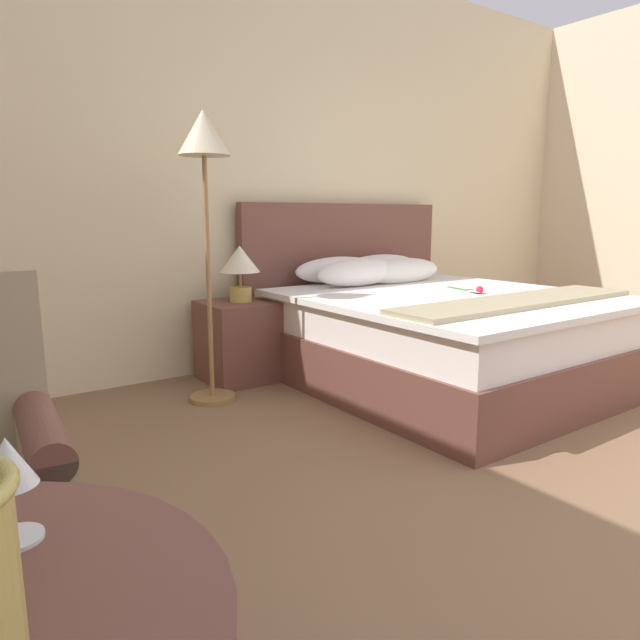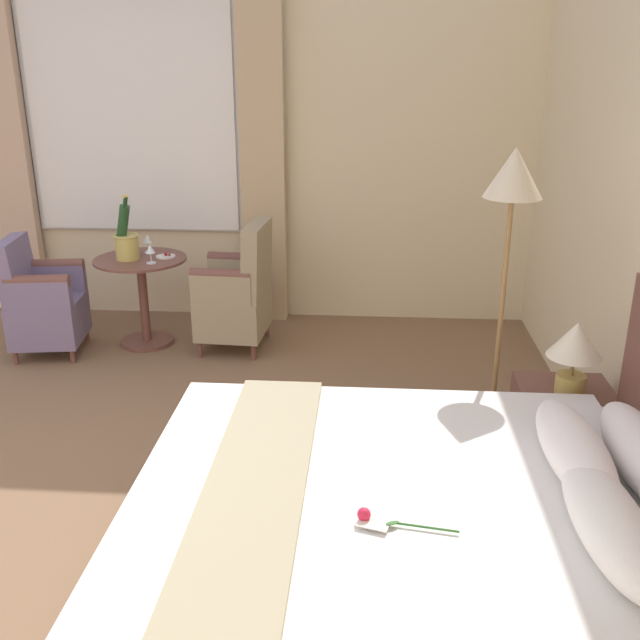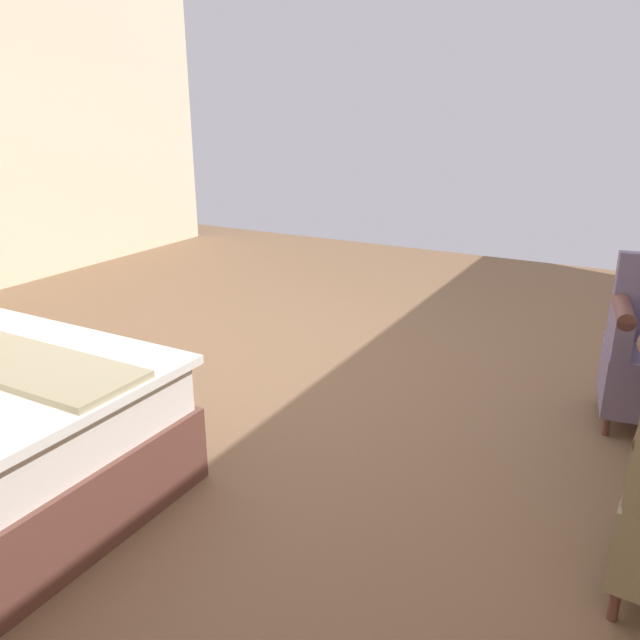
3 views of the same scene
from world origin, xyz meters
name	(u,v)px [view 1 (image 1 of 3)]	position (x,y,z in m)	size (l,w,h in m)	color
wall_headboard_side	(287,164)	(0.00, 3.35, 1.52)	(6.58, 0.12, 3.03)	beige
bed	(433,330)	(0.45, 2.21, 0.35)	(1.91, 2.17, 1.22)	brown
nightstand	(242,341)	(-0.62, 2.98, 0.27)	(0.54, 0.47, 0.55)	brown
bedside_lamp	(240,264)	(-0.62, 2.98, 0.80)	(0.27, 0.27, 0.38)	tan
floor_lamp_brass	(204,164)	(-0.99, 2.67, 1.42)	(0.30, 0.30, 1.72)	#A07745
wine_glass_near_bucket	(8,469)	(-2.34, 0.33, 0.80)	(0.07, 0.07, 0.15)	white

